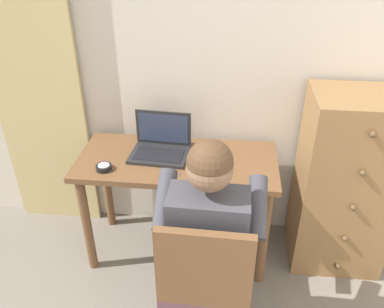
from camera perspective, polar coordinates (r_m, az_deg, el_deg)
The scene contains 9 objects.
wall_back at distance 2.42m, azimuth 12.02°, elevation 13.48°, with size 4.80×0.05×2.50m, color beige.
curtain_panel at distance 2.67m, azimuth -22.17°, elevation 11.26°, with size 0.59×0.03×2.30m, color #CCB77A.
desk at distance 2.40m, azimuth -2.12°, elevation -3.13°, with size 1.18×0.54×0.73m.
dresser at distance 2.55m, azimuth 21.21°, elevation -4.06°, with size 0.54×0.46×1.15m.
chair at distance 1.95m, azimuth 1.98°, elevation -17.61°, with size 0.43×0.41×0.88m.
person_seated at distance 1.95m, azimuth 2.60°, elevation -10.05°, with size 0.54×0.59×1.20m.
laptop at distance 2.37m, azimuth -4.55°, elevation 1.25°, with size 0.36×0.27×0.24m.
computer_mouse at distance 2.29m, azimuth 2.83°, elevation -0.93°, with size 0.06×0.10×0.03m, color black.
desk_clock at distance 2.28m, azimuth -12.64°, elevation -1.90°, with size 0.09×0.09×0.03m.
Camera 1 is at (-0.24, -0.10, 1.95)m, focal length 36.84 mm.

